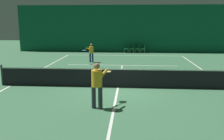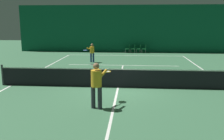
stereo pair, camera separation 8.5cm
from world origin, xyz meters
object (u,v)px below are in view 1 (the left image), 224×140
at_px(courtside_chair_2, 138,48).
at_px(player_far, 91,51).
at_px(courtside_chair_0, 127,48).
at_px(player_near, 97,82).
at_px(courtside_chair_1, 132,48).
at_px(tennis_net, 118,77).
at_px(courtside_chair_3, 143,48).

bearing_deg(courtside_chair_2, player_far, -31.41).
relative_size(courtside_chair_0, courtside_chair_2, 1.00).
xyz_separation_m(player_near, courtside_chair_1, (1.43, 17.09, -0.53)).
distance_m(player_near, courtside_chair_0, 17.12).
distance_m(player_near, player_far, 10.84).
height_order(tennis_net, courtside_chair_2, tennis_net).
bearing_deg(courtside_chair_1, player_far, -27.56).
distance_m(player_far, courtside_chair_2, 7.54).
bearing_deg(courtside_chair_3, tennis_net, -7.90).
height_order(player_near, courtside_chair_0, player_near).
xyz_separation_m(player_far, courtside_chair_0, (2.78, 6.42, -0.39)).
xyz_separation_m(courtside_chair_1, courtside_chair_3, (1.14, 0.00, 0.00)).
bearing_deg(player_near, courtside_chair_1, 12.26).
relative_size(courtside_chair_0, courtside_chair_3, 1.00).
distance_m(courtside_chair_1, courtside_chair_2, 0.57).
xyz_separation_m(player_near, courtside_chair_0, (0.86, 17.09, -0.53)).
bearing_deg(courtside_chair_2, tennis_net, -5.60).
relative_size(player_far, courtside_chair_0, 1.79).
distance_m(tennis_net, player_far, 8.03).
xyz_separation_m(player_near, courtside_chair_2, (2.00, 17.09, -0.53)).
bearing_deg(player_far, courtside_chair_1, 178.02).
distance_m(tennis_net, courtside_chair_2, 14.09).
height_order(player_near, courtside_chair_1, player_near).
height_order(player_far, courtside_chair_2, player_far).
bearing_deg(tennis_net, courtside_chair_0, 89.03).
bearing_deg(tennis_net, player_near, -101.50).
bearing_deg(courtside_chair_3, courtside_chair_1, -90.00).
height_order(courtside_chair_0, courtside_chair_2, same).
height_order(courtside_chair_0, courtside_chair_1, same).
xyz_separation_m(tennis_net, courtside_chair_0, (0.24, 14.02, -0.03)).
xyz_separation_m(tennis_net, courtside_chair_1, (0.81, 14.02, -0.03)).
distance_m(player_near, courtside_chair_3, 17.29).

